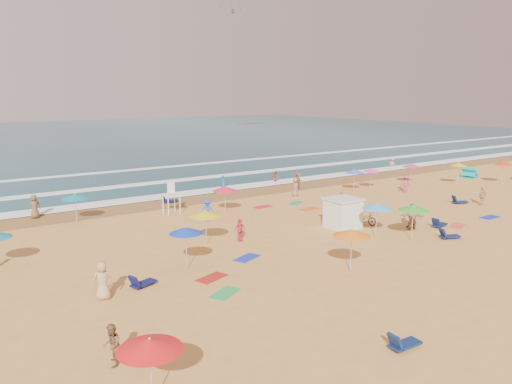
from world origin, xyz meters
TOP-DOWN VIEW (x-y plane):
  - ground at (0.00, 0.00)m, footprint 220.00×220.00m
  - ocean at (0.00, 84.00)m, footprint 220.00×140.00m
  - wet_sand at (0.00, 12.50)m, footprint 220.00×220.00m
  - surf_foam at (0.00, 21.32)m, footprint 200.00×18.70m
  - cabana at (0.09, -1.92)m, footprint 2.00×2.00m
  - cabana_roof at (0.09, -1.92)m, footprint 2.20×2.20m
  - bicycle at (1.99, -2.22)m, footprint 1.08×1.98m
  - lifeguard_stand at (-8.24, 8.64)m, footprint 1.20×1.20m
  - beach_umbrellas at (-1.23, 0.18)m, footprint 49.04×26.03m
  - loungers at (4.87, -3.85)m, footprint 47.52×28.94m
  - towels at (2.04, -1.16)m, footprint 37.63×21.66m
  - popup_tents at (25.52, 0.76)m, footprint 5.40×11.75m
  - beachgoers at (0.91, 3.97)m, footprint 48.25×27.22m

SIDE VIEW (x-z plane):
  - ground at x=0.00m, z-range 0.00..0.00m
  - ocean at x=0.00m, z-range -0.09..0.09m
  - wet_sand at x=0.00m, z-range 0.01..0.01m
  - towels at x=2.04m, z-range 0.00..0.03m
  - surf_foam at x=0.00m, z-range 0.08..0.12m
  - loungers at x=4.87m, z-range 0.00..0.34m
  - bicycle at x=1.99m, z-range 0.00..0.99m
  - popup_tents at x=25.52m, z-range 0.00..1.20m
  - beachgoers at x=0.91m, z-range -0.23..1.86m
  - cabana at x=0.09m, z-range 0.00..2.00m
  - lifeguard_stand at x=-8.24m, z-range 0.00..2.10m
  - cabana_roof at x=0.09m, z-range 2.00..2.12m
  - beach_umbrellas at x=-1.23m, z-range 1.71..2.44m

